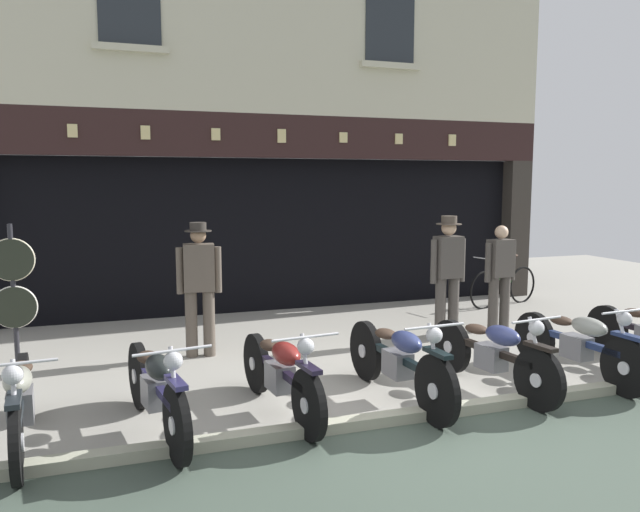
% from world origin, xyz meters
% --- Properties ---
extents(ground, '(21.92, 22.00, 0.18)m').
position_xyz_m(ground, '(0.00, -0.98, -0.04)').
color(ground, '#9C988D').
extents(shop_facade, '(10.22, 4.42, 6.63)m').
position_xyz_m(shop_facade, '(-0.00, 6.99, 1.77)').
color(shop_facade, black).
rests_on(shop_facade, ground).
extents(motorcycle_far_left, '(0.62, 2.00, 0.91)m').
position_xyz_m(motorcycle_far_left, '(-3.46, 0.62, 0.42)').
color(motorcycle_far_left, black).
rests_on(motorcycle_far_left, ground).
extents(motorcycle_left, '(0.62, 2.02, 0.93)m').
position_xyz_m(motorcycle_left, '(-2.38, 0.54, 0.43)').
color(motorcycle_left, black).
rests_on(motorcycle_left, ground).
extents(motorcycle_center_left, '(0.62, 1.97, 0.91)m').
position_xyz_m(motorcycle_center_left, '(-1.22, 0.63, 0.42)').
color(motorcycle_center_left, black).
rests_on(motorcycle_center_left, ground).
extents(motorcycle_center, '(0.62, 2.09, 0.93)m').
position_xyz_m(motorcycle_center, '(-0.01, 0.59, 0.43)').
color(motorcycle_center, black).
rests_on(motorcycle_center, ground).
extents(motorcycle_center_right, '(0.62, 1.96, 0.90)m').
position_xyz_m(motorcycle_center_right, '(1.08, 0.55, 0.42)').
color(motorcycle_center_right, black).
rests_on(motorcycle_center_right, ground).
extents(motorcycle_right, '(0.62, 1.97, 0.90)m').
position_xyz_m(motorcycle_right, '(2.22, 0.57, 0.42)').
color(motorcycle_right, black).
rests_on(motorcycle_right, ground).
extents(salesman_left, '(0.56, 0.33, 1.71)m').
position_xyz_m(salesman_left, '(-1.66, 2.86, 0.95)').
color(salesman_left, brown).
rests_on(salesman_left, ground).
extents(shopkeeper_center, '(0.56, 0.35, 1.74)m').
position_xyz_m(shopkeeper_center, '(1.74, 2.61, 0.97)').
color(shopkeeper_center, '#47423D').
rests_on(shopkeeper_center, ground).
extents(salesman_right, '(0.56, 0.27, 1.56)m').
position_xyz_m(salesman_right, '(2.79, 2.86, 0.86)').
color(salesman_right, '#47423D').
rests_on(salesman_right, ground).
extents(tyre_sign_pole, '(0.53, 0.06, 1.71)m').
position_xyz_m(tyre_sign_pole, '(-3.83, 3.27, 0.97)').
color(tyre_sign_pole, '#232328').
rests_on(tyre_sign_pole, ground).
extents(advert_board_near, '(0.79, 0.03, 1.03)m').
position_xyz_m(advert_board_near, '(2.66, 5.40, 1.64)').
color(advert_board_near, silver).
extents(advert_board_far, '(0.70, 0.03, 1.06)m').
position_xyz_m(advert_board_far, '(3.94, 5.40, 1.58)').
color(advert_board_far, silver).
extents(leaning_bicycle, '(1.67, 0.61, 0.93)m').
position_xyz_m(leaning_bicycle, '(3.94, 4.34, 0.37)').
color(leaning_bicycle, black).
rests_on(leaning_bicycle, ground).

